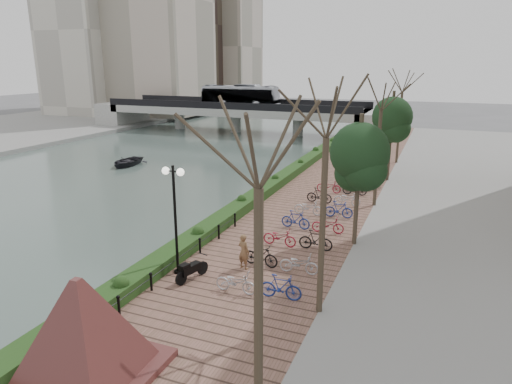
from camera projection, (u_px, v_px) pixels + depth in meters
The scene contains 14 objects.
ground at pixel (108, 307), 17.99m from camera, with size 220.00×220.00×0.00m, color #59595B.
river_water at pixel (153, 159), 45.70m from camera, with size 30.00×130.00×0.02m, color #3F4F4A.
promenade at pixel (319, 196), 32.07m from camera, with size 8.00×75.00×0.50m, color brown.
hedge at pixel (285, 176), 35.38m from camera, with size 1.10×56.00×0.60m, color #1D3E16.
chain_fence at pixel (165, 272), 19.03m from camera, with size 0.10×14.10×0.70m.
granite_monument at pixel (82, 329), 12.78m from camera, with size 5.98×5.98×3.12m.
lamppost at pixel (174, 197), 18.86m from camera, with size 1.02×0.32×4.76m.
motorcycle at pixel (192, 269), 19.03m from camera, with size 0.48×1.54×0.97m, color black, non-canonical shape.
pedestrian at pixel (244, 251), 19.99m from camera, with size 0.59×0.38×1.61m, color brown.
bicycle_parking at pixel (311, 222), 24.66m from camera, with size 2.40×17.32×1.00m.
street_trees at pixel (370, 167), 25.39m from camera, with size 3.20×37.12×6.80m.
bridge at pixel (236, 108), 62.56m from camera, with size 36.00×10.77×6.50m.
boat at pixel (127, 161), 42.50m from camera, with size 2.78×3.89×0.81m, color black.
far_buildings at pixel (154, 26), 87.43m from camera, with size 35.00×38.00×38.00m.
Camera 1 is at (11.47, -12.69, 9.26)m, focal length 32.00 mm.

